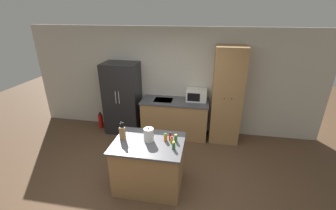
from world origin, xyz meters
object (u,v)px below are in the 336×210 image
spice_bottle_amber_oil (176,138)px  fire_extinguisher (101,121)px  spice_bottle_short_red (165,137)px  kettle (149,135)px  pantry_cabinet (227,96)px  refrigerator (123,98)px  microwave (197,95)px  spice_bottle_green_herb (174,146)px  knife_block (122,133)px  spice_bottle_tall_dark (170,137)px  spice_bottle_pale_salt (172,140)px

spice_bottle_amber_oil → fire_extinguisher: size_ratio=0.30×
spice_bottle_short_red → kettle: bearing=-168.7°
pantry_cabinet → spice_bottle_short_red: pantry_cabinet is taller
refrigerator → microwave: refrigerator is taller
spice_bottle_short_red → microwave: bearing=77.8°
microwave → spice_bottle_amber_oil: 1.88m
fire_extinguisher → spice_bottle_green_herb: bearing=-41.1°
microwave → spice_bottle_amber_oil: size_ratio=3.68×
knife_block → kettle: 0.45m
microwave → knife_block: size_ratio=1.45×
spice_bottle_tall_dark → spice_bottle_pale_salt: 0.08m
microwave → spice_bottle_short_red: bearing=-102.2°
spice_bottle_tall_dark → pantry_cabinet: bearing=59.7°
microwave → fire_extinguisher: bearing=-177.7°
fire_extinguisher → spice_bottle_tall_dark: bearing=-38.6°
microwave → spice_bottle_pale_salt: 1.94m
knife_block → spice_bottle_pale_salt: bearing=3.6°
spice_bottle_amber_oil → spice_bottle_green_herb: 0.23m
refrigerator → spice_bottle_tall_dark: bearing=-49.0°
knife_block → spice_bottle_amber_oil: size_ratio=2.54×
spice_bottle_green_herb → fire_extinguisher: size_ratio=0.29×
refrigerator → spice_bottle_amber_oil: size_ratio=13.63×
refrigerator → kettle: (1.15, -1.81, 0.11)m
spice_bottle_tall_dark → spice_bottle_short_red: 0.08m
knife_block → spice_bottle_green_herb: bearing=-8.0°
microwave → spice_bottle_green_herb: bearing=-96.3°
knife_block → spice_bottle_short_red: bearing=7.7°
spice_bottle_tall_dark → spice_bottle_short_red: bearing=-162.4°
pantry_cabinet → kettle: (-1.37, -1.82, -0.11)m
refrigerator → knife_block: size_ratio=5.37×
refrigerator → spice_bottle_pale_salt: 2.37m
knife_block → spice_bottle_green_herb: knife_block is taller
pantry_cabinet → fire_extinguisher: size_ratio=5.07×
microwave → fire_extinguisher: (-2.51, -0.10, -0.87)m
spice_bottle_amber_oil → spice_bottle_pale_salt: bearing=-139.9°
refrigerator → spice_bottle_green_herb: (1.60, -1.97, 0.06)m
spice_bottle_short_red → spice_bottle_amber_oil: spice_bottle_short_red is taller
pantry_cabinet → spice_bottle_pale_salt: (-0.98, -1.81, -0.18)m
spice_bottle_tall_dark → kettle: (-0.35, -0.08, 0.05)m
microwave → kettle: (-0.68, -1.92, -0.06)m
microwave → spice_bottle_tall_dark: bearing=-100.0°
knife_block → spice_bottle_tall_dark: 0.81m
pantry_cabinet → knife_block: 2.61m
spice_bottle_green_herb → spice_bottle_pale_salt: bearing=108.9°
pantry_cabinet → spice_bottle_tall_dark: pantry_cabinet is taller
fire_extinguisher → microwave: bearing=2.3°
knife_block → spice_bottle_amber_oil: knife_block is taller
refrigerator → spice_bottle_tall_dark: (1.50, -1.73, 0.07)m
refrigerator → spice_bottle_short_red: refrigerator is taller
microwave → spice_bottle_pale_salt: bearing=-98.6°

